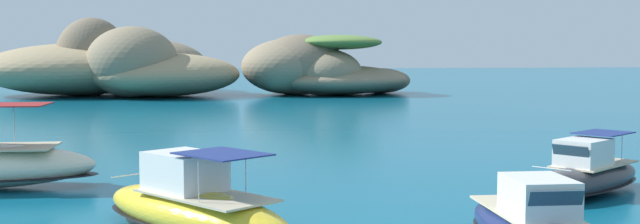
{
  "coord_description": "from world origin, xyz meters",
  "views": [
    {
      "loc": [
        -4.23,
        -17.23,
        5.34
      ],
      "look_at": [
        0.49,
        14.91,
        2.67
      ],
      "focal_mm": 42.4,
      "sensor_mm": 36.0,
      "label": 1
    }
  ],
  "objects_px": {
    "islet_large": "(119,67)",
    "motorboat_charcoal": "(587,176)",
    "motorboat_yellow": "(193,207)",
    "islet_small": "(316,70)"
  },
  "relations": [
    {
      "from": "islet_large",
      "to": "motorboat_charcoal",
      "type": "distance_m",
      "value": 71.6
    },
    {
      "from": "islet_large",
      "to": "motorboat_yellow",
      "type": "distance_m",
      "value": 71.98
    },
    {
      "from": "motorboat_charcoal",
      "to": "islet_small",
      "type": "bearing_deg",
      "value": 90.94
    },
    {
      "from": "islet_small",
      "to": "motorboat_charcoal",
      "type": "distance_m",
      "value": 64.15
    },
    {
      "from": "islet_large",
      "to": "motorboat_yellow",
      "type": "relative_size",
      "value": 4.72
    },
    {
      "from": "motorboat_charcoal",
      "to": "motorboat_yellow",
      "type": "distance_m",
      "value": 14.83
    },
    {
      "from": "islet_large",
      "to": "motorboat_charcoal",
      "type": "relative_size",
      "value": 5.29
    },
    {
      "from": "islet_small",
      "to": "motorboat_charcoal",
      "type": "xyz_separation_m",
      "value": [
        1.05,
        -64.1,
        -2.28
      ]
    },
    {
      "from": "islet_large",
      "to": "motorboat_charcoal",
      "type": "xyz_separation_m",
      "value": [
        24.48,
        -67.23,
        -2.59
      ]
    },
    {
      "from": "islet_small",
      "to": "islet_large",
      "type": "bearing_deg",
      "value": 172.39
    }
  ]
}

